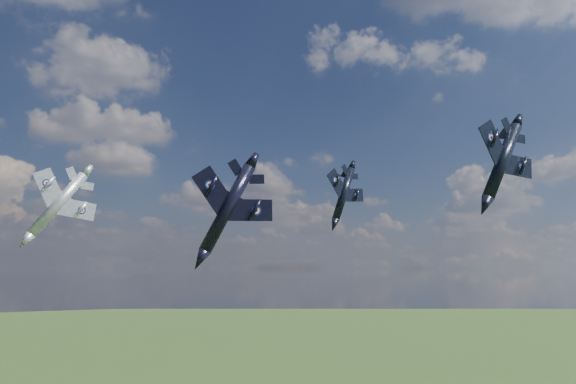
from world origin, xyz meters
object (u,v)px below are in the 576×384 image
jet_lead_navy (228,208)px  jet_high_navy (344,194)px  jet_right_navy (502,161)px  jet_left_silver (58,204)px

jet_lead_navy → jet_high_navy: bearing=43.9°
jet_right_navy → jet_left_silver: bearing=149.3°
jet_lead_navy → jet_high_navy: (26.94, 16.15, 5.24)m
jet_right_navy → jet_lead_navy: bearing=148.8°
jet_right_navy → jet_high_navy: bearing=90.9°
jet_right_navy → jet_high_navy: 32.13m
jet_lead_navy → jet_left_silver: bearing=165.1°
jet_high_navy → jet_left_silver: 45.73m
jet_lead_navy → jet_right_navy: size_ratio=1.07×
jet_left_silver → jet_lead_navy: bearing=-31.9°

